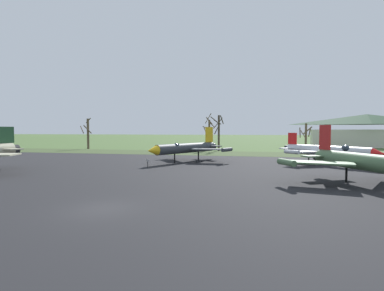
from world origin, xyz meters
name	(u,v)px	position (x,y,z in m)	size (l,w,h in m)	color
ground_plane	(102,210)	(0.00, 0.00, 0.00)	(600.00, 600.00, 0.00)	#425B2D
asphalt_apron	(171,175)	(0.00, 14.15, 0.03)	(77.99, 47.16, 0.05)	black
grass_verge_strip	(213,153)	(0.00, 43.73, 0.03)	(137.99, 12.00, 0.06)	#394927
jet_fighter_front_left	(373,163)	(17.79, 10.51, 2.08)	(11.92, 13.69, 5.17)	#4C6B47
jet_fighter_front_right	(187,148)	(-1.39, 26.94, 2.08)	(11.60, 13.67, 5.18)	#33383D
info_placard_front_right	(148,163)	(-4.39, 18.95, 0.67)	(0.50, 0.35, 1.10)	black
jet_fighter_rear_left	(327,150)	(17.80, 26.77, 1.98)	(11.60, 11.19, 4.29)	silver
bare_tree_far_left	(88,133)	(-32.90, 51.94, 4.00)	(3.51, 2.97, 7.86)	brown
bare_tree_left_of_center	(209,133)	(-2.17, 52.16, 4.08)	(2.74, 2.56, 8.62)	brown
bare_tree_center	(219,131)	(0.11, 51.54, 4.54)	(3.03, 3.33, 8.05)	#42382D
bare_tree_right_of_center	(306,136)	(18.65, 51.30, 3.38)	(2.77, 2.56, 6.11)	brown
visitor_building	(366,131)	(37.74, 74.66, 4.46)	(29.96, 11.10, 9.06)	beige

